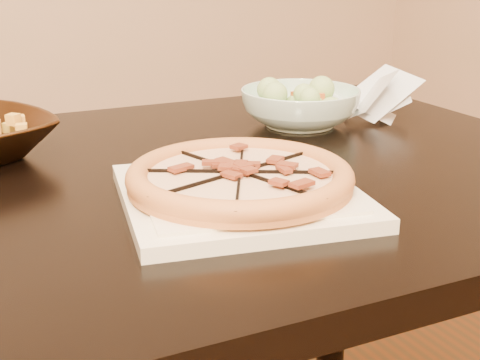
# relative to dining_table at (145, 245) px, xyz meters

# --- Properties ---
(dining_table) EXTENTS (1.37, 0.91, 0.75)m
(dining_table) POSITION_rel_dining_table_xyz_m (0.00, 0.00, 0.00)
(dining_table) COLOR black
(dining_table) RESTS_ON floor
(plate) EXTENTS (0.33, 0.33, 0.02)m
(plate) POSITION_rel_dining_table_xyz_m (0.07, -0.16, 0.12)
(plate) COLOR #EFE3C3
(plate) RESTS_ON dining_table
(pizza) EXTENTS (0.28, 0.28, 0.03)m
(pizza) POSITION_rel_dining_table_xyz_m (0.07, -0.16, 0.14)
(pizza) COLOR orange
(pizza) RESTS_ON plate
(salad_bowl) EXTENTS (0.23, 0.23, 0.07)m
(salad_bowl) POSITION_rel_dining_table_xyz_m (0.35, 0.14, 0.14)
(salad_bowl) COLOR silver
(salad_bowl) RESTS_ON dining_table
(salad) EXTENTS (0.08, 0.10, 0.04)m
(salad) POSITION_rel_dining_table_xyz_m (0.34, 0.14, 0.19)
(salad) COLOR #9CBB76
(salad) RESTS_ON salad_bowl
(cling_film) EXTENTS (0.19, 0.17, 0.05)m
(cling_film) POSITION_rel_dining_table_xyz_m (0.50, 0.13, 0.13)
(cling_film) COLOR silver
(cling_film) RESTS_ON dining_table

